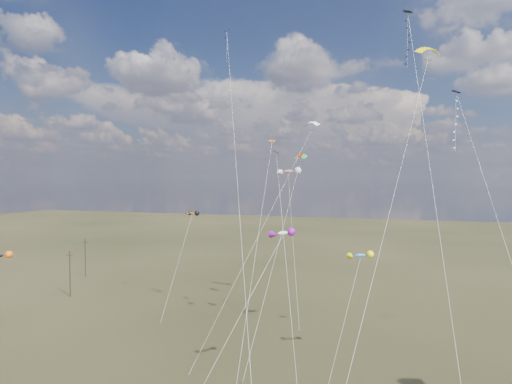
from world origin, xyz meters
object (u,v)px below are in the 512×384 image
(utility_pole_near, at_px, (70,273))
(diamond_black_high, at_px, (410,57))
(utility_pole_far, at_px, (85,257))
(parafoil_yellow, at_px, (428,50))

(utility_pole_near, xyz_separation_m, diamond_black_high, (55.67, -14.87, 29.07))
(utility_pole_near, bearing_deg, diamond_black_high, -14.96)
(utility_pole_near, distance_m, utility_pole_far, 16.12)
(utility_pole_near, bearing_deg, parafoil_yellow, -15.50)
(diamond_black_high, xyz_separation_m, parafoil_yellow, (1.61, -1.01, 0.31))
(utility_pole_far, bearing_deg, parafoil_yellow, -24.60)
(utility_pole_near, height_order, parafoil_yellow, parafoil_yellow)
(utility_pole_near, xyz_separation_m, utility_pole_far, (-8.00, 14.00, 0.00))
(utility_pole_far, distance_m, diamond_black_high, 75.71)
(utility_pole_near, relative_size, diamond_black_high, 0.21)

